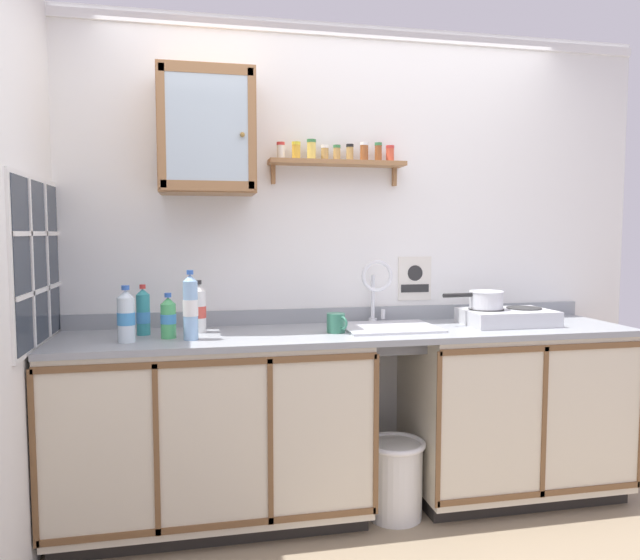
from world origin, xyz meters
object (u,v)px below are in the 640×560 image
(warning_sign, at_px, (415,279))
(bottle_water_clear_2, at_px, (126,316))
(sink, at_px, (387,329))
(bottle_water_blue_1, at_px, (191,307))
(wall_cabinet, at_px, (207,132))
(bottle_opaque_white_4, at_px, (199,309))
(hot_plate_stove, at_px, (507,317))
(bottle_detergent_teal_0, at_px, (143,313))
(trash_bin, at_px, (395,477))
(saucepan, at_px, (486,299))
(mug, at_px, (336,323))
(bottle_soda_green_3, at_px, (168,318))

(warning_sign, bearing_deg, bottle_water_clear_2, -165.34)
(sink, xyz_separation_m, bottle_water_blue_1, (-1.00, -0.15, 0.16))
(wall_cabinet, bearing_deg, bottle_opaque_white_4, -135.68)
(hot_plate_stove, relative_size, wall_cabinet, 0.77)
(bottle_detergent_teal_0, relative_size, wall_cabinet, 0.41)
(warning_sign, xyz_separation_m, trash_bin, (-0.25, -0.42, -0.97))
(bottle_water_blue_1, bearing_deg, saucepan, 4.99)
(sink, height_order, trash_bin, sink)
(mug, xyz_separation_m, wall_cabinet, (-0.61, 0.20, 0.94))
(bottle_water_clear_2, bearing_deg, sink, 6.62)
(bottle_opaque_white_4, xyz_separation_m, mug, (0.67, -0.15, -0.07))
(bottle_detergent_teal_0, relative_size, bottle_soda_green_3, 1.15)
(wall_cabinet, height_order, trash_bin, wall_cabinet)
(bottle_soda_green_3, distance_m, wall_cabinet, 0.93)
(saucepan, bearing_deg, bottle_opaque_white_4, 177.46)
(bottle_water_blue_1, xyz_separation_m, wall_cabinet, (0.09, 0.25, 0.84))
(bottle_opaque_white_4, relative_size, mug, 2.10)
(saucepan, relative_size, bottle_water_blue_1, 1.06)
(mug, bearing_deg, bottle_water_clear_2, -176.87)
(sink, xyz_separation_m, mug, (-0.29, -0.09, 0.05))
(wall_cabinet, xyz_separation_m, warning_sign, (1.15, 0.14, -0.76))
(sink, height_order, warning_sign, warning_sign)
(bottle_water_blue_1, height_order, wall_cabinet, wall_cabinet)
(saucepan, distance_m, mug, 0.85)
(bottle_water_clear_2, xyz_separation_m, bottle_soda_green_3, (0.18, 0.07, -0.02))
(bottle_water_blue_1, bearing_deg, hot_plate_stove, 3.84)
(bottle_detergent_teal_0, relative_size, warning_sign, 0.99)
(bottle_detergent_teal_0, bearing_deg, bottle_soda_green_3, -43.46)
(bottle_soda_green_3, height_order, mug, bottle_soda_green_3)
(sink, height_order, bottle_detergent_teal_0, sink)
(hot_plate_stove, xyz_separation_m, bottle_opaque_white_4, (-1.63, 0.09, 0.07))
(bottle_detergent_teal_0, height_order, mug, bottle_detergent_teal_0)
(sink, bearing_deg, warning_sign, 45.60)
(saucepan, distance_m, warning_sign, 0.41)
(sink, distance_m, hot_plate_stove, 0.67)
(hot_plate_stove, height_order, bottle_water_blue_1, bottle_water_blue_1)
(hot_plate_stove, distance_m, wall_cabinet, 1.84)
(bottle_opaque_white_4, height_order, trash_bin, bottle_opaque_white_4)
(bottle_water_blue_1, xyz_separation_m, bottle_soda_green_3, (-0.10, 0.06, -0.06))
(bottle_soda_green_3, xyz_separation_m, mug, (0.81, -0.01, -0.05))
(wall_cabinet, bearing_deg, mug, -18.22)
(saucepan, xyz_separation_m, wall_cabinet, (-1.46, 0.12, 0.85))
(hot_plate_stove, height_order, bottle_soda_green_3, bottle_soda_green_3)
(hot_plate_stove, relative_size, bottle_water_blue_1, 1.44)
(trash_bin, bearing_deg, hot_plate_stove, 11.15)
(hot_plate_stove, relative_size, bottle_soda_green_3, 2.19)
(sink, relative_size, bottle_soda_green_3, 2.26)
(mug, bearing_deg, sink, 17.84)
(hot_plate_stove, relative_size, bottle_detergent_teal_0, 1.90)
(sink, xyz_separation_m, wall_cabinet, (-0.91, 0.11, 0.99))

